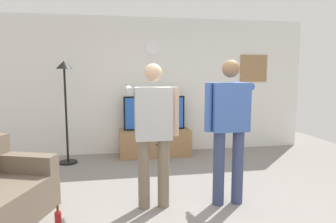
{
  "coord_description": "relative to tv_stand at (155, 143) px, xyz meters",
  "views": [
    {
      "loc": [
        -0.78,
        -3.13,
        1.62
      ],
      "look_at": [
        -0.01,
        1.2,
        1.05
      ],
      "focal_mm": 32.14,
      "sensor_mm": 36.0,
      "label": 1
    }
  ],
  "objects": [
    {
      "name": "television",
      "position": [
        -0.0,
        0.05,
        0.58
      ],
      "size": [
        1.19,
        0.07,
        0.66
      ],
      "color": "black",
      "rests_on": "tv_stand"
    },
    {
      "name": "floor_lamp",
      "position": [
        -1.61,
        -0.23,
        1.05
      ],
      "size": [
        0.32,
        0.32,
        1.83
      ],
      "color": "black",
      "rests_on": "ground_plane"
    },
    {
      "name": "beverage_bottle",
      "position": [
        -1.35,
        -2.72,
        -0.13
      ],
      "size": [
        0.07,
        0.07,
        0.3
      ],
      "color": "maroon",
      "rests_on": "ground_plane"
    },
    {
      "name": "framed_picture",
      "position": [
        2.16,
        0.3,
        1.46
      ],
      "size": [
        0.59,
        0.04,
        0.56
      ],
      "primitive_type": "cube",
      "color": "#997047"
    },
    {
      "name": "person_standing_nearer_lamp",
      "position": [
        -0.32,
        -2.27,
        0.73
      ],
      "size": [
        0.61,
        0.78,
        1.72
      ],
      "color": "#7A6B56",
      "rests_on": "ground_plane"
    },
    {
      "name": "person_standing_nearer_couch",
      "position": [
        0.6,
        -2.33,
        0.76
      ],
      "size": [
        0.63,
        0.78,
        1.77
      ],
      "color": "#384266",
      "rests_on": "ground_plane"
    },
    {
      "name": "tv_stand",
      "position": [
        0.0,
        0.0,
        0.0
      ],
      "size": [
        1.37,
        0.56,
        0.51
      ],
      "color": "#997047",
      "rests_on": "ground_plane"
    },
    {
      "name": "wall_clock",
      "position": [
        -0.0,
        0.29,
        1.85
      ],
      "size": [
        0.26,
        0.03,
        0.26
      ],
      "primitive_type": "cylinder",
      "rotation": [
        1.57,
        0.0,
        0.0
      ],
      "color": "white"
    },
    {
      "name": "ground_plane",
      "position": [
        0.02,
        -2.6,
        -0.25
      ],
      "size": [
        8.4,
        8.4,
        0.0
      ],
      "primitive_type": "plane",
      "color": "gray"
    },
    {
      "name": "back_wall",
      "position": [
        0.02,
        0.35,
        1.1
      ],
      "size": [
        6.4,
        0.1,
        2.7
      ],
      "primitive_type": "cube",
      "color": "silver",
      "rests_on": "ground_plane"
    }
  ]
}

